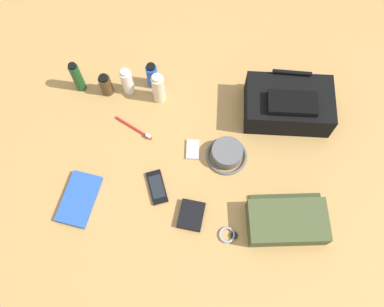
{
  "coord_description": "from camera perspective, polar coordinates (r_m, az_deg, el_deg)",
  "views": [
    {
      "loc": [
        0.06,
        -0.62,
        1.51
      ],
      "look_at": [
        0.0,
        0.0,
        0.04
      ],
      "focal_mm": 38.11,
      "sensor_mm": 36.0,
      "label": 1
    }
  ],
  "objects": [
    {
      "name": "media_player",
      "position": [
        1.64,
        0.2,
        0.56
      ],
      "size": [
        0.06,
        0.09,
        0.01
      ],
      "color": "#B7B7BC",
      "rests_on": "ground_plane"
    },
    {
      "name": "backpack",
      "position": [
        1.71,
        13.33,
        6.7
      ],
      "size": [
        0.35,
        0.24,
        0.16
      ],
      "color": "black",
      "rests_on": "ground_plane"
    },
    {
      "name": "toothpaste_tube",
      "position": [
        1.74,
        -9.04,
        9.92
      ],
      "size": [
        0.05,
        0.05,
        0.14
      ],
      "color": "white",
      "rests_on": "ground_plane"
    },
    {
      "name": "ground_plane",
      "position": [
        1.64,
        0.0,
        -0.71
      ],
      "size": [
        2.64,
        2.02,
        0.02
      ],
      "primitive_type": "cube",
      "color": "tan",
      "rests_on": "ground"
    },
    {
      "name": "wallet",
      "position": [
        1.55,
        -0.1,
        -8.63
      ],
      "size": [
        0.1,
        0.12,
        0.02
      ],
      "primitive_type": "cube",
      "rotation": [
        0.0,
        0.0,
        -0.11
      ],
      "color": "black",
      "rests_on": "ground_plane"
    },
    {
      "name": "wristwatch",
      "position": [
        1.54,
        5.05,
        -11.28
      ],
      "size": [
        0.07,
        0.06,
        0.01
      ],
      "color": "#99999E",
      "rests_on": "ground_plane"
    },
    {
      "name": "toothbrush",
      "position": [
        1.69,
        -7.91,
        3.43
      ],
      "size": [
        0.17,
        0.09,
        0.02
      ],
      "color": "red",
      "rests_on": "ground_plane"
    },
    {
      "name": "paperback_novel",
      "position": [
        1.62,
        -15.5,
        -6.15
      ],
      "size": [
        0.15,
        0.22,
        0.02
      ],
      "color": "blue",
      "rests_on": "ground_plane"
    },
    {
      "name": "cell_phone",
      "position": [
        1.59,
        -4.93,
        -4.7
      ],
      "size": [
        0.1,
        0.15,
        0.01
      ],
      "color": "black",
      "rests_on": "ground_plane"
    },
    {
      "name": "shampoo_bottle",
      "position": [
        1.78,
        -15.76,
        10.26
      ],
      "size": [
        0.04,
        0.04,
        0.16
      ],
      "color": "#19471E",
      "rests_on": "ground_plane"
    },
    {
      "name": "toiletry_pouch",
      "position": [
        1.55,
        13.16,
        -9.19
      ],
      "size": [
        0.3,
        0.23,
        0.08
      ],
      "color": "#47512D",
      "rests_on": "ground_plane"
    },
    {
      "name": "deodorant_spray",
      "position": [
        1.75,
        -5.59,
        10.8
      ],
      "size": [
        0.05,
        0.05,
        0.14
      ],
      "color": "blue",
      "rests_on": "ground_plane"
    },
    {
      "name": "lotion_bottle",
      "position": [
        1.7,
        -4.73,
        9.08
      ],
      "size": [
        0.05,
        0.05,
        0.16
      ],
      "color": "beige",
      "rests_on": "ground_plane"
    },
    {
      "name": "cologne_bottle",
      "position": [
        1.77,
        -11.96,
        9.38
      ],
      "size": [
        0.05,
        0.05,
        0.11
      ],
      "color": "#473319",
      "rests_on": "ground_plane"
    },
    {
      "name": "bucket_hat",
      "position": [
        1.62,
        4.91,
        -0.04
      ],
      "size": [
        0.17,
        0.17,
        0.06
      ],
      "color": "#5D5D5D",
      "rests_on": "ground_plane"
    }
  ]
}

